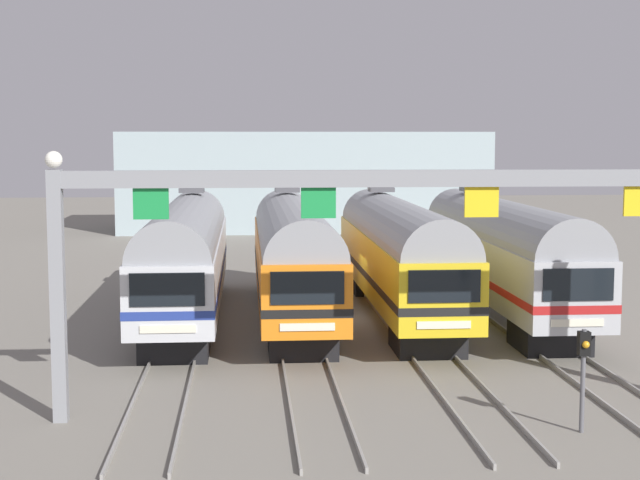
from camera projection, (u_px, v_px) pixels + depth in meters
ground_plane at (346, 318)px, 38.75m from camera, size 160.00×160.00×0.00m
track_bed at (315, 262)px, 55.59m from camera, size 14.34×70.00×0.15m
commuter_train_silver at (186, 254)px, 37.96m from camera, size 2.88×18.06×5.05m
commuter_train_orange at (293, 253)px, 38.29m from camera, size 2.88×18.06×5.05m
commuter_train_yellow at (398, 252)px, 38.63m from camera, size 2.88×18.06×5.05m
commuter_train_stainless at (502, 251)px, 38.96m from camera, size 2.88×18.06×5.05m
catenary_gantry at (400, 221)px, 24.82m from camera, size 18.07×0.44×6.97m
yard_signal_mast at (583, 360)px, 23.55m from camera, size 0.28×0.35×2.61m
maintenance_building at (303, 181)px, 76.27m from camera, size 28.49×10.00×7.70m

